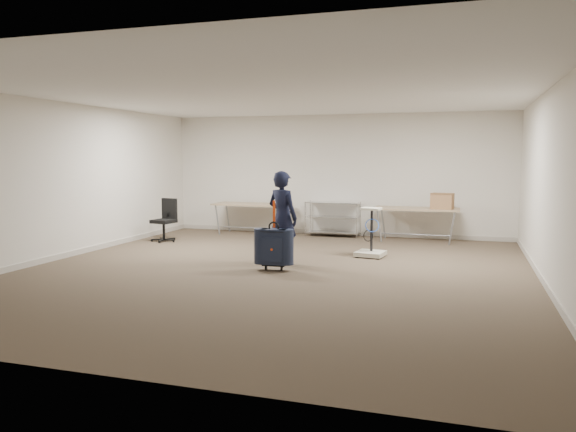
% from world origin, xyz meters
% --- Properties ---
extents(ground, '(9.00, 9.00, 0.00)m').
position_xyz_m(ground, '(0.00, 0.00, 0.00)').
color(ground, '#403227').
rests_on(ground, ground).
extents(room_shell, '(8.00, 9.00, 9.00)m').
position_xyz_m(room_shell, '(0.00, 1.38, 0.05)').
color(room_shell, silver).
rests_on(room_shell, ground).
extents(folding_table_left, '(1.80, 0.75, 0.73)m').
position_xyz_m(folding_table_left, '(-1.90, 3.95, 0.68)').
color(folding_table_left, '#9E8761').
rests_on(folding_table_left, ground).
extents(folding_table_right, '(1.80, 0.75, 0.73)m').
position_xyz_m(folding_table_right, '(1.90, 3.95, 0.68)').
color(folding_table_right, '#9E8761').
rests_on(folding_table_right, ground).
extents(wire_shelf, '(1.22, 0.47, 0.80)m').
position_xyz_m(wire_shelf, '(0.00, 4.20, 0.44)').
color(wire_shelf, silver).
rests_on(wire_shelf, ground).
extents(person, '(0.68, 0.56, 1.59)m').
position_xyz_m(person, '(-0.06, 0.66, 0.79)').
color(person, black).
rests_on(person, ground).
extents(suitcase, '(0.43, 0.27, 1.13)m').
position_xyz_m(suitcase, '(-0.01, 0.06, 0.38)').
color(suitcase, black).
rests_on(suitcase, ground).
extents(office_chair, '(0.56, 0.56, 0.92)m').
position_xyz_m(office_chair, '(-3.31, 2.36, 0.28)').
color(office_chair, black).
rests_on(office_chair, ground).
extents(equipment_cart, '(0.56, 0.56, 0.90)m').
position_xyz_m(equipment_cart, '(1.27, 1.79, 0.24)').
color(equipment_cart, beige).
rests_on(equipment_cart, ground).
extents(cardboard_box, '(0.49, 0.40, 0.33)m').
position_xyz_m(cardboard_box, '(2.43, 3.87, 0.90)').
color(cardboard_box, '#8D5E41').
rests_on(cardboard_box, folding_table_right).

